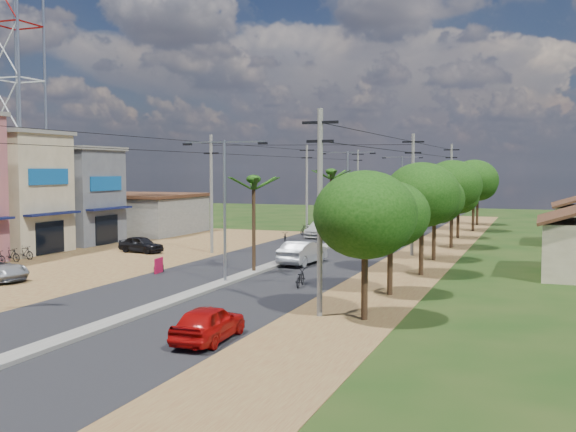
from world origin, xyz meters
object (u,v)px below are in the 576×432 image
Objects in this scene: car_silver_mid at (303,253)px; car_parked_dark at (141,245)px; car_red_near at (209,324)px; roadside_sign at (159,266)px; moto_rider_east at (300,278)px; car_white_far at (320,229)px.

car_parked_dark is at bearing -1.69° from car_silver_mid.
car_red_near is 3.47× the size of roadside_sign.
car_red_near is 12.18m from moto_rider_east.
car_white_far reaches higher than roadside_sign.
roadside_sign is at bearing 48.77° from car_silver_mid.
car_red_near is at bearing 104.77° from car_silver_mid.
car_red_near reaches higher than roadside_sign.
car_silver_mid is (-3.50, 20.30, 0.11)m from car_red_near.
car_silver_mid is at bearing 35.74° from roadside_sign.
moto_rider_east is at bearing -16.41° from roadside_sign.
car_parked_dark is (-9.12, -16.18, -0.14)m from car_white_far.
car_white_far is (-8.07, 38.08, 0.08)m from car_red_near.
car_red_near is at bearing -60.36° from roadside_sign.
car_silver_mid is at bearing -87.54° from car_parked_dark.
car_silver_mid is at bearing -80.09° from moto_rider_east.
roadside_sign is at bearing -132.05° from car_parked_dark.
car_silver_mid is 1.30× the size of car_parked_dark.
car_parked_dark is at bearing -39.41° from moto_rider_east.
roadside_sign is at bearing -17.10° from moto_rider_east.
car_parked_dark is 10.67m from roadside_sign.
car_white_far reaches higher than car_parked_dark.
car_red_near reaches higher than moto_rider_east.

